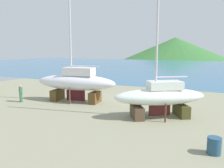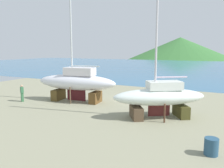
# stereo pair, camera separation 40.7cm
# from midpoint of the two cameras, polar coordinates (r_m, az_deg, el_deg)

# --- Properties ---
(ground_plane) EXTENTS (46.56, 46.56, 0.00)m
(ground_plane) POSITION_cam_midpoint_polar(r_m,az_deg,el_deg) (19.81, 1.59, -6.03)
(ground_plane) COLOR gray
(sea_water) EXTENTS (174.88, 77.22, 0.01)m
(sea_water) POSITION_cam_midpoint_polar(r_m,az_deg,el_deg) (68.22, 20.25, 3.90)
(sea_water) COLOR teal
(sea_water) RESTS_ON ground
(headland_hill) EXTENTS (132.95, 132.95, 28.23)m
(headland_hill) POSITION_cam_midpoint_polar(r_m,az_deg,el_deg) (184.80, 16.59, 6.74)
(headland_hill) COLOR #387135
(headland_hill) RESTS_ON ground
(sailboat_small_center) EXTENTS (8.32, 3.21, 13.97)m
(sailboat_small_center) POSITION_cam_midpoint_polar(r_m,az_deg,el_deg) (22.26, -8.37, 0.56)
(sailboat_small_center) COLOR brown
(sailboat_small_center) RESTS_ON ground
(sailboat_mid_port) EXTENTS (6.89, 5.64, 11.97)m
(sailboat_mid_port) POSITION_cam_midpoint_polar(r_m,az_deg,el_deg) (17.17, 12.48, -3.09)
(sailboat_mid_port) COLOR brown
(sailboat_mid_port) RESTS_ON ground
(worker) EXTENTS (0.50, 0.42, 1.64)m
(worker) POSITION_cam_midpoint_polar(r_m,az_deg,el_deg) (23.69, -21.08, -2.08)
(worker) COLOR #356A42
(worker) RESTS_ON ground
(barrel_rust_mid) EXTENTS (0.91, 0.91, 0.84)m
(barrel_rust_mid) POSITION_cam_midpoint_polar(r_m,az_deg,el_deg) (12.35, 24.42, -14.03)
(barrel_rust_mid) COLOR #294D68
(barrel_rust_mid) RESTS_ON ground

